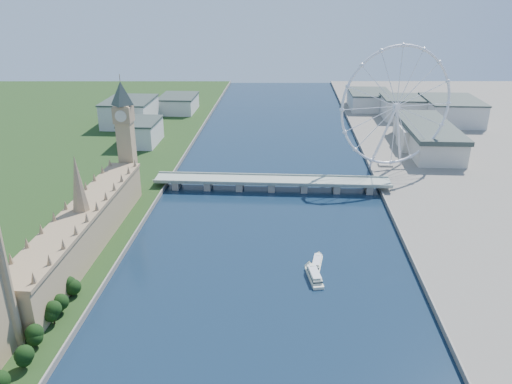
{
  "coord_description": "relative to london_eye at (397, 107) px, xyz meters",
  "views": [
    {
      "loc": [
        11.53,
        -136.47,
        174.91
      ],
      "look_at": [
        -9.47,
        210.0,
        33.22
      ],
      "focal_mm": 35.0,
      "sensor_mm": 36.0,
      "label": 1
    }
  ],
  "objects": [
    {
      "name": "tour_boat_far",
      "position": [
        -85.11,
        -194.11,
        -67.52
      ],
      "size": [
        10.56,
        26.17,
        5.58
      ],
      "primitive_type": null,
      "rotation": [
        0.0,
        0.0,
        -0.17
      ],
      "color": "white",
      "rests_on": "ground"
    },
    {
      "name": "city_skyline",
      "position": [
        -80.75,
        205.0,
        -50.56
      ],
      "size": [
        505.0,
        280.0,
        32.0
      ],
      "color": "beige",
      "rests_on": "ground"
    },
    {
      "name": "westminster_bridge",
      "position": [
        -119.98,
        -55.08,
        -60.89
      ],
      "size": [
        220.0,
        22.0,
        9.5
      ],
      "color": "gray",
      "rests_on": "ground"
    },
    {
      "name": "big_ben",
      "position": [
        -247.98,
        -77.08,
        -0.95
      ],
      "size": [
        20.02,
        20.02,
        110.0
      ],
      "color": "tan",
      "rests_on": "ground"
    },
    {
      "name": "tour_boat_near",
      "position": [
        -87.54,
        -211.2,
        -67.52
      ],
      "size": [
        12.46,
        29.54,
        6.33
      ],
      "primitive_type": null,
      "rotation": [
        0.0,
        0.0,
        0.18
      ],
      "color": "silver",
      "rests_on": "ground"
    },
    {
      "name": "parliament_range",
      "position": [
        -247.98,
        -185.08,
        -49.04
      ],
      "size": [
        24.0,
        200.0,
        70.0
      ],
      "color": "tan",
      "rests_on": "ground"
    },
    {
      "name": "county_hall",
      "position": [
        55.02,
        74.92,
        -67.52
      ],
      "size": [
        54.0,
        144.0,
        35.0
      ],
      "primitive_type": null,
      "color": "beige",
      "rests_on": "ground"
    },
    {
      "name": "london_eye",
      "position": [
        0.0,
        0.0,
        0.0
      ],
      "size": [
        113.6,
        39.12,
        124.3
      ],
      "color": "silver",
      "rests_on": "ground"
    },
    {
      "name": "tree_row",
      "position": [
        -232.98,
        -313.08,
        -58.58
      ],
      "size": [
        8.9,
        152.9,
        20.78
      ],
      "color": "black",
      "rests_on": "ground"
    }
  ]
}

